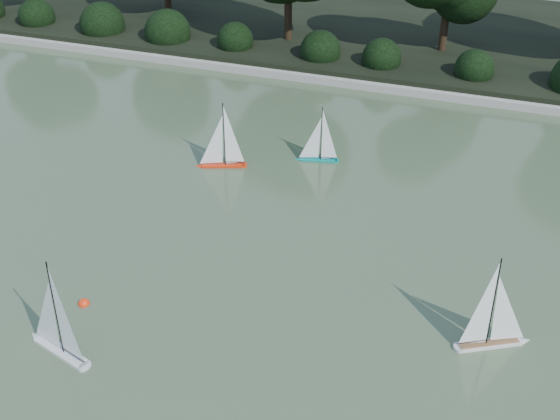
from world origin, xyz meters
name	(u,v)px	position (x,y,z in m)	size (l,w,h in m)	color
ground	(239,339)	(0.00, 0.00, 0.00)	(80.00, 80.00, 0.00)	#314127
pond_coping	(383,87)	(0.00, 9.00, 0.09)	(40.00, 0.35, 0.18)	gray
far_bank	(413,32)	(0.00, 13.00, 0.15)	(40.00, 8.00, 0.30)	black
shrub_hedge	(392,59)	(0.00, 9.90, 0.45)	(29.10, 1.10, 1.10)	black
sailboat_white_a	(54,336)	(-2.17, -0.98, 0.25)	(1.14, 0.49, 1.57)	silver
sailboat_white_b	(497,331)	(3.25, 1.03, 0.23)	(1.01, 0.65, 1.48)	silver
sailboat_orange	(219,156)	(-2.15, 4.32, 0.22)	(0.99, 0.48, 1.38)	red
sailboat_teal	(316,152)	(-0.48, 5.14, 0.19)	(0.88, 0.32, 1.20)	#088275
race_buoy	(84,304)	(-2.36, -0.06, 0.00)	(0.17, 0.17, 0.17)	#FF330D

